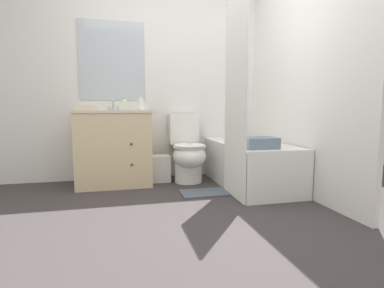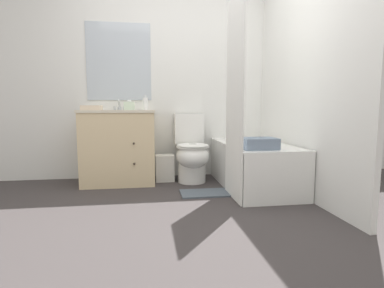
% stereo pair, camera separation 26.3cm
% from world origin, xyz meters
% --- Properties ---
extents(ground_plane, '(14.00, 14.00, 0.00)m').
position_xyz_m(ground_plane, '(0.00, 0.00, 0.00)').
color(ground_plane, '#383333').
extents(wall_back, '(8.00, 0.06, 2.50)m').
position_xyz_m(wall_back, '(-0.01, 1.59, 1.25)').
color(wall_back, silver).
rests_on(wall_back, ground_plane).
extents(wall_right, '(0.05, 2.57, 2.50)m').
position_xyz_m(wall_right, '(1.15, 0.78, 1.25)').
color(wall_right, silver).
rests_on(wall_right, ground_plane).
extents(vanity_cabinet, '(0.83, 0.60, 0.85)m').
position_xyz_m(vanity_cabinet, '(-0.71, 1.29, 0.44)').
color(vanity_cabinet, beige).
rests_on(vanity_cabinet, ground_plane).
extents(sink_faucet, '(0.14, 0.12, 0.12)m').
position_xyz_m(sink_faucet, '(-0.71, 1.47, 0.89)').
color(sink_faucet, silver).
rests_on(sink_faucet, vanity_cabinet).
extents(toilet, '(0.38, 0.65, 0.81)m').
position_xyz_m(toilet, '(0.14, 1.22, 0.35)').
color(toilet, white).
rests_on(toilet, ground_plane).
extents(bathtub, '(0.67, 1.37, 0.49)m').
position_xyz_m(bathtub, '(0.78, 0.88, 0.25)').
color(bathtub, white).
rests_on(bathtub, ground_plane).
extents(shower_curtain, '(0.02, 0.54, 1.90)m').
position_xyz_m(shower_curtain, '(0.43, 0.47, 0.96)').
color(shower_curtain, white).
rests_on(shower_curtain, ground_plane).
extents(wastebasket, '(0.22, 0.19, 0.31)m').
position_xyz_m(wastebasket, '(-0.18, 1.30, 0.16)').
color(wastebasket, silver).
rests_on(wastebasket, ground_plane).
extents(tissue_box, '(0.12, 0.13, 0.12)m').
position_xyz_m(tissue_box, '(-0.58, 1.32, 0.90)').
color(tissue_box, silver).
rests_on(tissue_box, vanity_cabinet).
extents(soap_dispenser, '(0.06, 0.06, 0.17)m').
position_xyz_m(soap_dispenser, '(-0.40, 1.34, 0.93)').
color(soap_dispenser, white).
rests_on(soap_dispenser, vanity_cabinet).
extents(hand_towel_folded, '(0.22, 0.12, 0.05)m').
position_xyz_m(hand_towel_folded, '(-0.98, 1.13, 0.88)').
color(hand_towel_folded, beige).
rests_on(hand_towel_folded, vanity_cabinet).
extents(bath_towel_folded, '(0.32, 0.25, 0.11)m').
position_xyz_m(bath_towel_folded, '(0.66, 0.41, 0.54)').
color(bath_towel_folded, slate).
rests_on(bath_towel_folded, bathtub).
extents(bath_mat, '(0.51, 0.30, 0.02)m').
position_xyz_m(bath_mat, '(0.20, 0.66, 0.01)').
color(bath_mat, '#4C5660').
rests_on(bath_mat, ground_plane).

